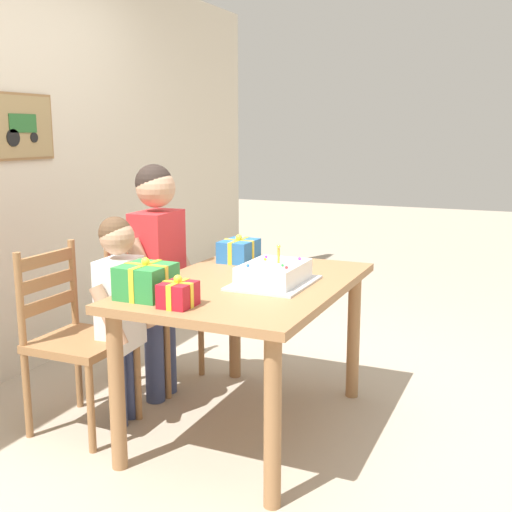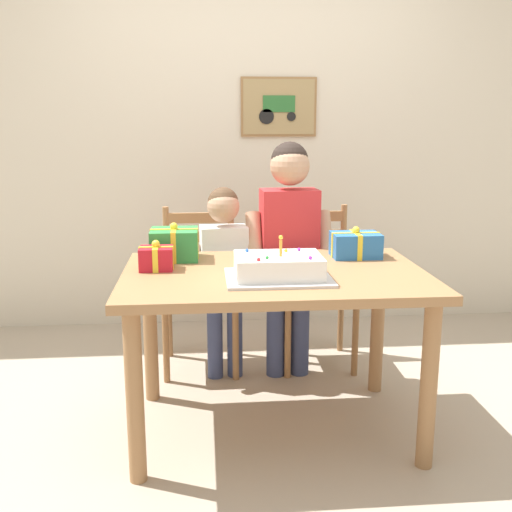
{
  "view_description": "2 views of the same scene",
  "coord_description": "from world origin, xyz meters",
  "px_view_note": "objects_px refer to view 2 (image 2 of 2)",
  "views": [
    {
      "loc": [
        -2.7,
        -1.23,
        1.47
      ],
      "look_at": [
        0.03,
        -0.02,
        0.88
      ],
      "focal_mm": 44.35,
      "sensor_mm": 36.0,
      "label": 1
    },
    {
      "loc": [
        -0.31,
        -2.57,
        1.41
      ],
      "look_at": [
        -0.08,
        -0.01,
        0.83
      ],
      "focal_mm": 42.39,
      "sensor_mm": 36.0,
      "label": 2
    }
  ],
  "objects_px": {
    "birthday_cake": "(279,268)",
    "gift_box_red_large": "(156,258)",
    "dining_table": "(274,295)",
    "gift_box_beside_cake": "(174,244)",
    "chair_right": "(315,285)",
    "child_older": "(289,237)",
    "gift_box_corner_small": "(356,245)",
    "chair_left": "(200,288)",
    "child_younger": "(224,264)"
  },
  "relations": [
    {
      "from": "birthday_cake",
      "to": "gift_box_red_large",
      "type": "height_order",
      "value": "birthday_cake"
    },
    {
      "from": "dining_table",
      "to": "gift_box_beside_cake",
      "type": "relative_size",
      "value": 5.83
    },
    {
      "from": "gift_box_beside_cake",
      "to": "chair_right",
      "type": "xyz_separation_m",
      "value": [
        0.79,
        0.51,
        -0.36
      ]
    },
    {
      "from": "gift_box_red_large",
      "to": "chair_right",
      "type": "bearing_deg",
      "value": 39.74
    },
    {
      "from": "gift_box_red_large",
      "to": "child_older",
      "type": "relative_size",
      "value": 0.12
    },
    {
      "from": "dining_table",
      "to": "gift_box_corner_small",
      "type": "distance_m",
      "value": 0.53
    },
    {
      "from": "gift_box_beside_cake",
      "to": "chair_right",
      "type": "bearing_deg",
      "value": 32.99
    },
    {
      "from": "dining_table",
      "to": "gift_box_red_large",
      "type": "distance_m",
      "value": 0.55
    },
    {
      "from": "birthday_cake",
      "to": "chair_right",
      "type": "distance_m",
      "value": 1.04
    },
    {
      "from": "gift_box_red_large",
      "to": "child_older",
      "type": "distance_m",
      "value": 0.86
    },
    {
      "from": "chair_left",
      "to": "chair_right",
      "type": "height_order",
      "value": "same"
    },
    {
      "from": "child_older",
      "to": "child_younger",
      "type": "xyz_separation_m",
      "value": [
        -0.35,
        0.0,
        -0.14
      ]
    },
    {
      "from": "dining_table",
      "to": "gift_box_beside_cake",
      "type": "distance_m",
      "value": 0.56
    },
    {
      "from": "dining_table",
      "to": "child_younger",
      "type": "bearing_deg",
      "value": 108.23
    },
    {
      "from": "dining_table",
      "to": "child_younger",
      "type": "height_order",
      "value": "child_younger"
    },
    {
      "from": "gift_box_beside_cake",
      "to": "child_younger",
      "type": "xyz_separation_m",
      "value": [
        0.25,
        0.33,
        -0.18
      ]
    },
    {
      "from": "gift_box_beside_cake",
      "to": "gift_box_corner_small",
      "type": "xyz_separation_m",
      "value": [
        0.88,
        -0.03,
        -0.01
      ]
    },
    {
      "from": "dining_table",
      "to": "gift_box_corner_small",
      "type": "relative_size",
      "value": 5.67
    },
    {
      "from": "gift_box_beside_cake",
      "to": "chair_left",
      "type": "relative_size",
      "value": 0.25
    },
    {
      "from": "chair_right",
      "to": "chair_left",
      "type": "bearing_deg",
      "value": 180.0
    },
    {
      "from": "gift_box_red_large",
      "to": "child_older",
      "type": "height_order",
      "value": "child_older"
    },
    {
      "from": "gift_box_corner_small",
      "to": "child_younger",
      "type": "xyz_separation_m",
      "value": [
        -0.63,
        0.35,
        -0.17
      ]
    },
    {
      "from": "chair_left",
      "to": "child_older",
      "type": "bearing_deg",
      "value": -20.82
    },
    {
      "from": "gift_box_beside_cake",
      "to": "gift_box_red_large",
      "type": "bearing_deg",
      "value": -109.52
    },
    {
      "from": "chair_left",
      "to": "child_older",
      "type": "xyz_separation_m",
      "value": [
        0.49,
        -0.19,
        0.32
      ]
    },
    {
      "from": "chair_right",
      "to": "child_older",
      "type": "relative_size",
      "value": 0.71
    },
    {
      "from": "dining_table",
      "to": "child_older",
      "type": "distance_m",
      "value": 0.65
    },
    {
      "from": "gift_box_red_large",
      "to": "chair_left",
      "type": "distance_m",
      "value": 0.81
    },
    {
      "from": "dining_table",
      "to": "gift_box_corner_small",
      "type": "height_order",
      "value": "gift_box_corner_small"
    },
    {
      "from": "dining_table",
      "to": "birthday_cake",
      "type": "bearing_deg",
      "value": -88.52
    },
    {
      "from": "chair_right",
      "to": "birthday_cake",
      "type": "bearing_deg",
      "value": -109.81
    },
    {
      "from": "gift_box_beside_cake",
      "to": "child_younger",
      "type": "distance_m",
      "value": 0.45
    },
    {
      "from": "child_older",
      "to": "gift_box_beside_cake",
      "type": "bearing_deg",
      "value": -151.57
    },
    {
      "from": "gift_box_red_large",
      "to": "child_younger",
      "type": "distance_m",
      "value": 0.64
    },
    {
      "from": "gift_box_corner_small",
      "to": "child_younger",
      "type": "distance_m",
      "value": 0.74
    },
    {
      "from": "birthday_cake",
      "to": "gift_box_red_large",
      "type": "relative_size",
      "value": 2.88
    },
    {
      "from": "birthday_cake",
      "to": "child_older",
      "type": "distance_m",
      "value": 0.76
    },
    {
      "from": "birthday_cake",
      "to": "chair_right",
      "type": "bearing_deg",
      "value": 70.19
    },
    {
      "from": "gift_box_red_large",
      "to": "chair_right",
      "type": "height_order",
      "value": "chair_right"
    },
    {
      "from": "chair_left",
      "to": "chair_right",
      "type": "relative_size",
      "value": 1.0
    },
    {
      "from": "gift_box_corner_small",
      "to": "chair_right",
      "type": "height_order",
      "value": "chair_right"
    },
    {
      "from": "gift_box_red_large",
      "to": "gift_box_corner_small",
      "type": "bearing_deg",
      "value": 10.42
    },
    {
      "from": "gift_box_red_large",
      "to": "gift_box_beside_cake",
      "type": "distance_m",
      "value": 0.22
    },
    {
      "from": "dining_table",
      "to": "chair_right",
      "type": "xyz_separation_m",
      "value": [
        0.34,
        0.8,
        -0.18
      ]
    },
    {
      "from": "gift_box_corner_small",
      "to": "child_older",
      "type": "height_order",
      "value": "child_older"
    },
    {
      "from": "gift_box_beside_cake",
      "to": "child_older",
      "type": "distance_m",
      "value": 0.68
    },
    {
      "from": "gift_box_red_large",
      "to": "child_younger",
      "type": "bearing_deg",
      "value": 58.88
    },
    {
      "from": "gift_box_corner_small",
      "to": "child_older",
      "type": "bearing_deg",
      "value": 127.97
    },
    {
      "from": "gift_box_corner_small",
      "to": "chair_right",
      "type": "bearing_deg",
      "value": 99.5
    },
    {
      "from": "chair_left",
      "to": "gift_box_beside_cake",
      "type": "bearing_deg",
      "value": -102.44
    }
  ]
}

